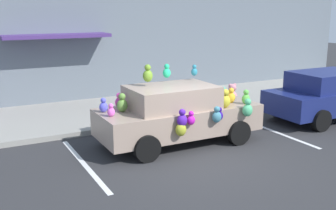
{
  "coord_description": "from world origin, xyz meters",
  "views": [
    {
      "loc": [
        -4.89,
        -7.58,
        3.45
      ],
      "look_at": [
        0.1,
        1.91,
        0.9
      ],
      "focal_mm": 43.31,
      "sensor_mm": 36.0,
      "label": 1
    }
  ],
  "objects": [
    {
      "name": "ground_plane",
      "position": [
        0.0,
        0.0,
        0.0
      ],
      "size": [
        60.0,
        60.0,
        0.0
      ],
      "primitive_type": "plane",
      "color": "#2D2D30"
    },
    {
      "name": "sidewalk",
      "position": [
        0.0,
        5.0,
        0.07
      ],
      "size": [
        24.0,
        4.0,
        0.15
      ],
      "primitive_type": "cube",
      "color": "gray",
      "rests_on": "ground"
    },
    {
      "name": "storefront_building",
      "position": [
        -0.02,
        7.14,
        3.19
      ],
      "size": [
        24.0,
        1.25,
        6.4
      ],
      "color": "slate",
      "rests_on": "ground"
    },
    {
      "name": "parking_stripe_front",
      "position": [
        3.04,
        1.0,
        0.0
      ],
      "size": [
        0.12,
        3.6,
        0.01
      ],
      "primitive_type": "cube",
      "color": "silver",
      "rests_on": "ground"
    },
    {
      "name": "parking_stripe_rear",
      "position": [
        -2.55,
        1.0,
        0.0
      ],
      "size": [
        0.12,
        3.6,
        0.01
      ],
      "primitive_type": "cube",
      "color": "silver",
      "rests_on": "ground"
    },
    {
      "name": "plush_covered_car",
      "position": [
        0.05,
        1.29,
        0.8
      ],
      "size": [
        4.22,
        2.02,
        2.1
      ],
      "color": "tan",
      "rests_on": "ground"
    },
    {
      "name": "parked_sedan_behind",
      "position": [
        5.52,
        1.17,
        0.79
      ],
      "size": [
        4.29,
        1.94,
        1.54
      ],
      "color": "navy",
      "rests_on": "ground"
    },
    {
      "name": "teddy_bear_on_sidewalk",
      "position": [
        3.57,
        3.67,
        0.5
      ],
      "size": [
        0.4,
        0.33,
        0.77
      ],
      "color": "pink",
      "rests_on": "sidewalk"
    }
  ]
}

